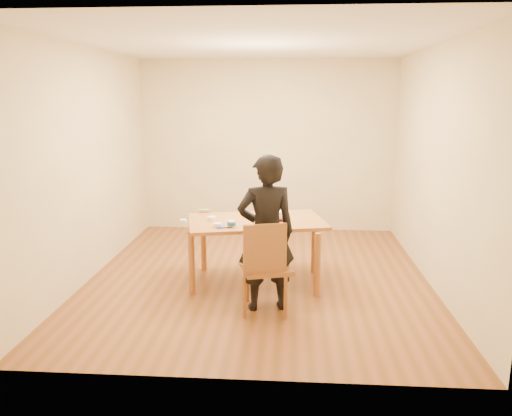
# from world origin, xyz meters

# --- Properties ---
(room_shell) EXTENTS (4.00, 4.50, 2.70)m
(room_shell) POSITION_xyz_m (0.00, 0.34, 1.35)
(room_shell) COLOR brown
(room_shell) RESTS_ON ground
(dining_table) EXTENTS (1.68, 1.21, 0.04)m
(dining_table) POSITION_xyz_m (-0.01, -0.18, 0.73)
(dining_table) COLOR brown
(dining_table) RESTS_ON floor
(dining_chair) EXTENTS (0.58, 0.58, 0.04)m
(dining_chair) POSITION_xyz_m (0.14, -0.95, 0.45)
(dining_chair) COLOR brown
(dining_chair) RESTS_ON floor
(cake_plate) EXTENTS (0.29, 0.29, 0.02)m
(cake_plate) POSITION_xyz_m (0.19, -0.13, 0.76)
(cake_plate) COLOR red
(cake_plate) RESTS_ON dining_table
(cake) EXTENTS (0.20, 0.20, 0.06)m
(cake) POSITION_xyz_m (0.19, -0.13, 0.80)
(cake) COLOR white
(cake) RESTS_ON cake_plate
(frosting_dome) EXTENTS (0.19, 0.19, 0.03)m
(frosting_dome) POSITION_xyz_m (0.19, -0.13, 0.85)
(frosting_dome) COLOR white
(frosting_dome) RESTS_ON cake
(frosting_tub) EXTENTS (0.08, 0.08, 0.07)m
(frosting_tub) POSITION_xyz_m (-0.26, -0.51, 0.78)
(frosting_tub) COLOR white
(frosting_tub) RESTS_ON dining_table
(frosting_lid) EXTENTS (0.11, 0.11, 0.01)m
(frosting_lid) POSITION_xyz_m (-0.37, -0.55, 0.75)
(frosting_lid) COLOR #1A28AA
(frosting_lid) RESTS_ON dining_table
(frosting_dollop) EXTENTS (0.04, 0.04, 0.02)m
(frosting_dollop) POSITION_xyz_m (-0.37, -0.55, 0.77)
(frosting_dollop) COLOR white
(frosting_dollop) RESTS_ON frosting_lid
(ramekin_green) EXTENTS (0.09, 0.09, 0.04)m
(ramekin_green) POSITION_xyz_m (-0.41, -0.53, 0.77)
(ramekin_green) COLOR white
(ramekin_green) RESTS_ON dining_table
(ramekin_yellow) EXTENTS (0.09, 0.09, 0.04)m
(ramekin_yellow) POSITION_xyz_m (-0.52, -0.23, 0.77)
(ramekin_yellow) COLOR white
(ramekin_yellow) RESTS_ON dining_table
(ramekin_multi) EXTENTS (0.08, 0.08, 0.04)m
(ramekin_multi) POSITION_xyz_m (-0.82, -0.36, 0.77)
(ramekin_multi) COLOR white
(ramekin_multi) RESTS_ON dining_table
(candy_box_pink) EXTENTS (0.13, 0.08, 0.02)m
(candy_box_pink) POSITION_xyz_m (-0.67, 0.15, 0.76)
(candy_box_pink) COLOR #CD30A3
(candy_box_pink) RESTS_ON dining_table
(candy_box_green) EXTENTS (0.13, 0.08, 0.02)m
(candy_box_green) POSITION_xyz_m (-0.68, 0.16, 0.78)
(candy_box_green) COLOR green
(candy_box_green) RESTS_ON candy_box_pink
(spatula) EXTENTS (0.14, 0.04, 0.01)m
(spatula) POSITION_xyz_m (-0.32, -0.56, 0.75)
(spatula) COLOR black
(spatula) RESTS_ON dining_table
(person) EXTENTS (0.65, 0.50, 1.59)m
(person) POSITION_xyz_m (0.14, -0.91, 0.79)
(person) COLOR black
(person) RESTS_ON floor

